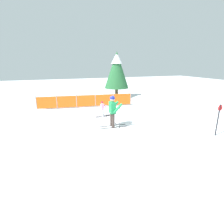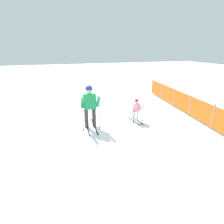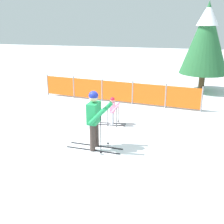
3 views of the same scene
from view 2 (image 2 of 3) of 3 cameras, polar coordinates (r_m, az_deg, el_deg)
The scene contains 4 objects.
ground_plane at distance 7.18m, azimuth -7.59°, elevation -4.81°, with size 60.00×60.00×0.00m, color white.
skier_adult at distance 6.78m, azimuth -7.30°, elevation 2.91°, with size 1.63×0.74×1.71m.
skier_child at distance 7.51m, azimuth 7.97°, elevation 1.08°, with size 0.96×0.51×1.00m.
safety_fence at distance 9.38m, azimuth 21.76°, elevation 3.31°, with size 7.22×0.94×1.03m.
Camera 2 is at (6.42, -1.10, 3.01)m, focal length 28.00 mm.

